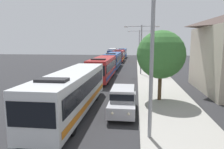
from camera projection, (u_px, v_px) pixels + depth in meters
The scene contains 11 objects.
bus_lead at pixel (73, 90), 15.01m from camera, with size 2.58×12.16×3.21m.
bus_second_in_line at pixel (103, 68), 28.52m from camera, with size 2.58×11.23×3.21m.
bus_middle at pixel (113, 60), 41.30m from camera, with size 2.58×12.29×3.21m.
bus_fourth_in_line at pixel (119, 55), 55.12m from camera, with size 2.58×10.45×3.21m.
bus_rear at pixel (122, 53), 68.05m from camera, with size 2.58×10.68×3.21m.
white_suv at pixel (123, 99), 14.99m from camera, with size 1.86×4.79×1.90m.
box_truck_oncoming at pixel (112, 53), 67.40m from camera, with size 2.35×7.98×3.15m.
streetlamp_near at pixel (152, 49), 10.23m from camera, with size 5.45×0.28×7.64m.
streetlamp_mid at pixel (141, 44), 32.00m from camera, with size 5.46×0.28×7.73m.
streetlamp_far at pixel (139, 42), 53.73m from camera, with size 6.32×0.28×8.17m.
roadside_tree at pixel (161, 55), 17.49m from camera, with size 4.16×4.16×6.08m.
Camera 1 is at (3.30, -4.09, 5.19)m, focal length 32.58 mm.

